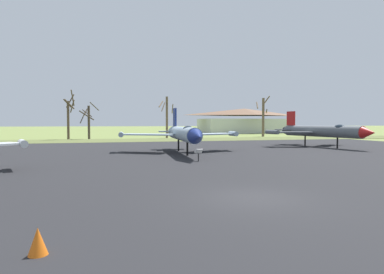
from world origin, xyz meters
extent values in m
plane|color=olive|center=(0.00, 0.00, 0.00)|extent=(600.00, 600.00, 0.00)
cube|color=black|center=(0.00, 15.18, 0.03)|extent=(76.20, 50.59, 0.05)
cube|color=#565F31|center=(0.00, 46.47, 0.03)|extent=(136.20, 12.00, 0.06)
cylinder|color=silver|center=(-10.64, 11.42, 1.71)|extent=(1.03, 2.06, 0.47)
cylinder|color=#8EA3B2|center=(1.90, 19.87, 1.95)|extent=(2.17, 11.86, 1.36)
cone|color=navy|center=(1.42, 12.97, 1.95)|extent=(1.39, 2.12, 1.25)
cylinder|color=black|center=(2.33, 26.02, 1.95)|extent=(1.00, 0.81, 0.95)
ellipsoid|color=#19232D|center=(1.70, 16.98, 2.32)|extent=(0.92, 1.73, 0.86)
cube|color=#8EA3B2|center=(-1.27, 21.72, 1.85)|extent=(5.67, 4.66, 0.13)
cube|color=#8EA3B2|center=(5.30, 21.27, 1.85)|extent=(5.71, 4.16, 0.13)
cylinder|color=#8EA3B2|center=(-3.84, 22.57, 1.85)|extent=(0.66, 2.21, 0.51)
cylinder|color=#8EA3B2|center=(7.95, 21.75, 1.85)|extent=(0.66, 2.21, 0.51)
cube|color=navy|center=(2.27, 25.14, 3.65)|extent=(0.28, 1.76, 2.03)
cube|color=#8EA3B2|center=(1.23, 25.19, 2.05)|extent=(1.62, 1.37, 0.13)
cube|color=#8EA3B2|center=(3.30, 25.05, 2.05)|extent=(1.62, 1.37, 0.13)
cylinder|color=black|center=(1.72, 17.28, 0.64)|extent=(0.18, 0.18, 1.27)
cylinder|color=black|center=(2.08, 22.46, 0.64)|extent=(0.18, 0.18, 1.27)
cylinder|color=black|center=(1.45, 12.79, 0.33)|extent=(0.08, 0.08, 0.66)
cube|color=white|center=(1.45, 12.79, 0.83)|extent=(0.64, 0.30, 0.35)
cylinder|color=#565B60|center=(20.34, 23.85, 1.99)|extent=(3.19, 12.09, 1.39)
cone|color=red|center=(21.37, 17.16, 1.99)|extent=(1.49, 1.69, 1.28)
cylinder|color=black|center=(19.39, 30.06, 1.99)|extent=(1.07, 0.90, 0.97)
ellipsoid|color=#19232D|center=(20.79, 20.95, 2.37)|extent=(0.99, 1.87, 0.93)
cube|color=#565B60|center=(17.04, 25.07, 1.88)|extent=(5.12, 3.39, 0.13)
cube|color=#565B60|center=(23.13, 26.01, 1.88)|extent=(4.91, 4.39, 0.13)
cylinder|color=#565B60|center=(14.59, 25.36, 1.88)|extent=(0.85, 2.27, 0.52)
cylinder|color=#565B60|center=(25.38, 27.02, 1.88)|extent=(0.85, 2.27, 0.52)
cube|color=red|center=(19.52, 29.24, 3.64)|extent=(0.40, 1.59, 1.92)
cube|color=#565B60|center=(18.26, 28.95, 2.09)|extent=(2.19, 1.59, 0.13)
cube|color=#565B60|center=(20.80, 29.34, 2.09)|extent=(2.19, 1.59, 0.13)
cylinder|color=black|center=(20.74, 21.23, 0.65)|extent=(0.18, 0.18, 1.29)
cylinder|color=black|center=(19.94, 26.46, 0.65)|extent=(0.18, 0.18, 1.29)
cylinder|color=brown|center=(-11.48, 52.81, 3.49)|extent=(0.44, 0.44, 6.98)
cylinder|color=brown|center=(-11.17, 52.03, 6.38)|extent=(1.78, 0.88, 1.83)
cylinder|color=brown|center=(-10.66, 52.64, 7.54)|extent=(0.57, 1.85, 2.87)
cylinder|color=brown|center=(-11.15, 53.50, 7.04)|extent=(1.63, 0.92, 2.52)
cylinder|color=brown|center=(-10.77, 53.17, 6.06)|extent=(1.00, 1.67, 2.34)
cylinder|color=brown|center=(-11.53, 52.18, 6.55)|extent=(1.44, 0.33, 1.58)
cylinder|color=#42382D|center=(-7.91, 53.14, 3.10)|extent=(0.43, 0.43, 6.19)
cylinder|color=#42382D|center=(-8.49, 53.44, 4.99)|extent=(0.87, 1.41, 1.42)
cylinder|color=#42382D|center=(-6.87, 52.40, 6.04)|extent=(1.65, 2.22, 1.48)
cylinder|color=#42382D|center=(-9.01, 53.53, 3.97)|extent=(0.95, 2.37, 2.12)
cylinder|color=#42382D|center=(-8.17, 52.31, 4.78)|extent=(1.81, 0.70, 1.44)
cylinder|color=#42382D|center=(-8.25, 51.88, 4.38)|extent=(2.70, 0.94, 1.83)
cylinder|color=brown|center=(7.10, 54.90, 4.15)|extent=(0.46, 0.46, 8.31)
cylinder|color=brown|center=(8.22, 54.75, 5.86)|extent=(0.50, 2.37, 1.84)
cylinder|color=brown|center=(5.99, 55.47, 6.80)|extent=(1.40, 2.43, 1.50)
cylinder|color=brown|center=(6.45, 55.35, 6.26)|extent=(1.13, 1.53, 1.93)
cylinder|color=brown|center=(28.89, 55.84, 4.25)|extent=(0.55, 0.55, 8.51)
cylinder|color=brown|center=(29.56, 55.56, 5.61)|extent=(0.84, 1.53, 0.93)
cylinder|color=brown|center=(27.66, 56.33, 6.93)|extent=(1.30, 2.70, 1.67)
cylinder|color=brown|center=(29.80, 56.15, 8.02)|extent=(0.91, 2.05, 1.98)
cube|color=beige|center=(35.58, 81.14, 2.10)|extent=(26.13, 13.01, 4.21)
pyramid|color=brown|center=(35.58, 81.14, 6.27)|extent=(27.44, 13.67, 2.06)
cone|color=orange|center=(-7.20, -4.10, 0.34)|extent=(0.47, 0.47, 0.67)
camera|label=1|loc=(-5.82, -12.19, 3.00)|focal=31.65mm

